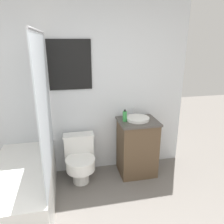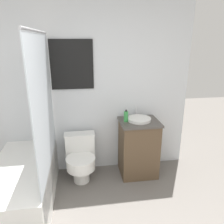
{
  "view_description": "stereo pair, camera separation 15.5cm",
  "coord_description": "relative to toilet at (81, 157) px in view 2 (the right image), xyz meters",
  "views": [
    {
      "loc": [
        -0.17,
        -0.66,
        1.89
      ],
      "look_at": [
        0.37,
        1.84,
        1.04
      ],
      "focal_mm": 35.0,
      "sensor_mm": 36.0,
      "label": 1
    },
    {
      "loc": [
        -0.02,
        -0.69,
        1.89
      ],
      "look_at": [
        0.37,
        1.84,
        1.04
      ],
      "focal_mm": 35.0,
      "sensor_mm": 36.0,
      "label": 2
    }
  ],
  "objects": [
    {
      "name": "vanity",
      "position": [
        0.83,
        0.01,
        0.08
      ],
      "size": [
        0.54,
        0.47,
        0.82
      ],
      "color": "brown",
      "rests_on": "ground_plane"
    },
    {
      "name": "toilet",
      "position": [
        0.0,
        0.0,
        0.0
      ],
      "size": [
        0.43,
        0.53,
        0.64
      ],
      "color": "white",
      "rests_on": "ground_plane"
    },
    {
      "name": "wall_back",
      "position": [
        0.04,
        0.29,
        0.92
      ],
      "size": [
        3.12,
        0.07,
        2.5
      ],
      "color": "silver",
      "rests_on": "ground_plane"
    },
    {
      "name": "shower_area",
      "position": [
        -0.66,
        -0.43,
        -0.03
      ],
      "size": [
        0.68,
        1.39,
        1.98
      ],
      "color": "white",
      "rests_on": "ground_plane"
    },
    {
      "name": "soap_bottle",
      "position": [
        0.64,
        0.03,
        0.56
      ],
      "size": [
        0.06,
        0.06,
        0.17
      ],
      "color": "green",
      "rests_on": "vanity"
    },
    {
      "name": "sink",
      "position": [
        0.83,
        0.04,
        0.51
      ],
      "size": [
        0.33,
        0.36,
        0.13
      ],
      "color": "white",
      "rests_on": "vanity"
    }
  ]
}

